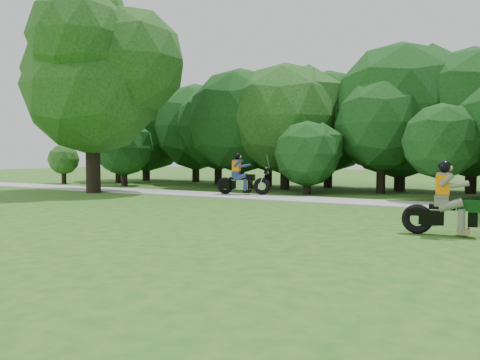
% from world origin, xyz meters
% --- Properties ---
extents(ground, '(100.00, 100.00, 0.00)m').
position_xyz_m(ground, '(0.00, 0.00, 0.00)').
color(ground, '#245C1A').
rests_on(ground, ground).
extents(walkway, '(60.00, 2.20, 0.06)m').
position_xyz_m(walkway, '(0.00, 8.00, 0.03)').
color(walkway, '#ADADA8').
rests_on(walkway, ground).
extents(tree_line, '(39.84, 11.57, 7.47)m').
position_xyz_m(tree_line, '(0.84, 14.74, 3.60)').
color(tree_line, black).
rests_on(tree_line, ground).
extents(big_tree_west, '(8.64, 6.56, 9.96)m').
position_xyz_m(big_tree_west, '(-10.54, 6.85, 5.76)').
color(big_tree_west, black).
rests_on(big_tree_west, ground).
extents(chopper_motorcycle, '(2.35, 0.69, 1.68)m').
position_xyz_m(chopper_motorcycle, '(5.72, 1.79, 0.62)').
color(chopper_motorcycle, black).
rests_on(chopper_motorcycle, ground).
extents(touring_motorcycle, '(2.38, 1.24, 1.86)m').
position_xyz_m(touring_motorcycle, '(-3.55, 8.56, 0.73)').
color(touring_motorcycle, black).
rests_on(touring_motorcycle, walkway).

